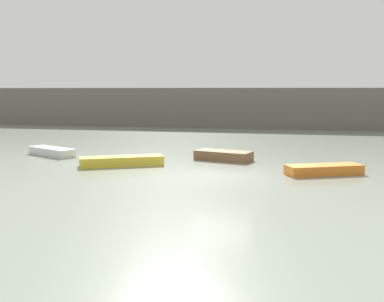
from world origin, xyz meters
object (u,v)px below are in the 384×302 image
object	(u,v)px
rowboat_yellow	(122,161)
rowboat_white	(52,152)
rowboat_brown	(223,156)
rowboat_orange	(324,170)

from	to	relation	value
rowboat_yellow	rowboat_white	bearing A→B (deg)	126.75
rowboat_brown	rowboat_orange	xyz separation A→B (m)	(4.63, -2.89, -0.03)
rowboat_yellow	rowboat_orange	distance (m)	8.88
rowboat_brown	rowboat_orange	world-z (taller)	rowboat_brown
rowboat_yellow	rowboat_brown	distance (m)	5.04
rowboat_yellow	rowboat_orange	xyz separation A→B (m)	(8.88, -0.19, -0.02)
rowboat_white	rowboat_orange	xyz separation A→B (m)	(13.72, -2.49, -0.01)
rowboat_white	rowboat_yellow	size ratio (longest dim) A/B	0.80
rowboat_white	rowboat_brown	world-z (taller)	rowboat_brown
rowboat_white	rowboat_orange	world-z (taller)	rowboat_white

